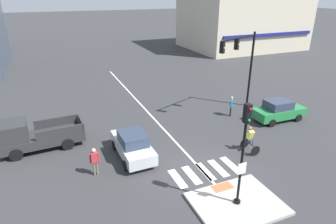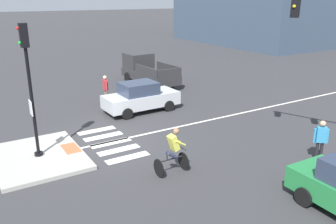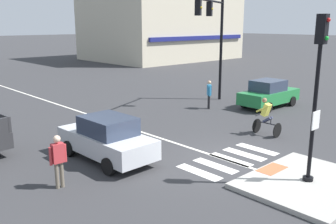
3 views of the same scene
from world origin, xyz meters
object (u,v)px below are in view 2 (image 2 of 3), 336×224
(cyclist, at_px, (173,150))
(pedestrian_waiting_far_side, at_px, (321,138))
(pickup_truck_charcoal_cross_left, at_px, (146,70))
(pedestrian_at_curb_left, at_px, (105,87))
(signal_pole, at_px, (29,80))
(car_silver_westbound_near, at_px, (140,97))

(cyclist, bearing_deg, pedestrian_waiting_far_side, 67.51)
(pickup_truck_charcoal_cross_left, distance_m, cyclist, 13.66)
(pickup_truck_charcoal_cross_left, relative_size, pedestrian_waiting_far_side, 3.11)
(pickup_truck_charcoal_cross_left, xyz_separation_m, pedestrian_at_curb_left, (3.07, -4.34, 0.00))
(pickup_truck_charcoal_cross_left, bearing_deg, pedestrian_at_curb_left, -54.76)
(cyclist, relative_size, pedestrian_at_curb_left, 1.01)
(signal_pole, height_order, car_silver_westbound_near, signal_pole)
(pickup_truck_charcoal_cross_left, xyz_separation_m, cyclist, (12.47, -5.56, -0.11))
(pedestrian_waiting_far_side, bearing_deg, pedestrian_at_curb_left, -160.95)
(pedestrian_at_curb_left, height_order, pedestrian_waiting_far_side, same)
(signal_pole, height_order, pickup_truck_charcoal_cross_left, signal_pole)
(pedestrian_waiting_far_side, bearing_deg, cyclist, -112.49)
(cyclist, bearing_deg, signal_pole, -133.49)
(signal_pole, relative_size, pedestrian_waiting_far_side, 3.00)
(car_silver_westbound_near, xyz_separation_m, cyclist, (6.96, -2.27, 0.06))
(car_silver_westbound_near, bearing_deg, pedestrian_waiting_far_side, 17.88)
(signal_pole, bearing_deg, car_silver_westbound_near, 118.10)
(signal_pole, distance_m, car_silver_westbound_near, 7.35)
(pickup_truck_charcoal_cross_left, bearing_deg, car_silver_westbound_near, -30.84)
(car_silver_westbound_near, distance_m, cyclist, 7.32)
(pedestrian_at_curb_left, bearing_deg, car_silver_westbound_near, 23.27)
(cyclist, bearing_deg, car_silver_westbound_near, 161.95)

